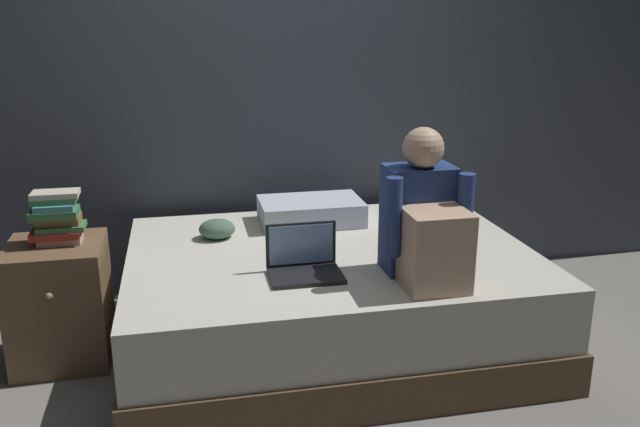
% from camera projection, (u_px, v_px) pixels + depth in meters
% --- Properties ---
extents(ground_plane, '(8.00, 8.00, 0.00)m').
position_uv_depth(ground_plane, '(302.00, 375.00, 3.06)').
color(ground_plane, gray).
extents(wall_back, '(5.60, 0.10, 2.70)m').
position_uv_depth(wall_back, '(262.00, 63.00, 3.80)').
color(wall_back, '#424751').
rests_on(wall_back, ground_plane).
extents(bed, '(2.00, 1.50, 0.50)m').
position_uv_depth(bed, '(330.00, 297.00, 3.31)').
color(bed, brown).
rests_on(bed, ground_plane).
extents(nightstand, '(0.44, 0.46, 0.59)m').
position_uv_depth(nightstand, '(61.00, 303.00, 3.13)').
color(nightstand, brown).
rests_on(nightstand, ground_plane).
extents(person_sitting, '(0.39, 0.44, 0.66)m').
position_uv_depth(person_sitting, '(425.00, 222.00, 2.83)').
color(person_sitting, navy).
rests_on(person_sitting, bed).
extents(laptop, '(0.32, 0.23, 0.22)m').
position_uv_depth(laptop, '(304.00, 263.00, 2.91)').
color(laptop, black).
rests_on(laptop, bed).
extents(pillow, '(0.56, 0.36, 0.13)m').
position_uv_depth(pillow, '(311.00, 211.00, 3.64)').
color(pillow, silver).
rests_on(pillow, bed).
extents(book_stack, '(0.24, 0.16, 0.25)m').
position_uv_depth(book_stack, '(57.00, 218.00, 3.03)').
color(book_stack, beige).
rests_on(book_stack, nightstand).
extents(clothes_pile, '(0.19, 0.16, 0.10)m').
position_uv_depth(clothes_pile, '(218.00, 229.00, 3.39)').
color(clothes_pile, '#4C6B56').
rests_on(clothes_pile, bed).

